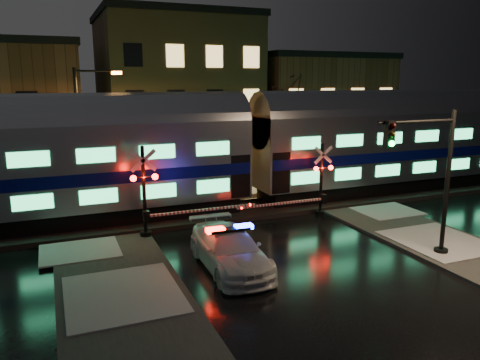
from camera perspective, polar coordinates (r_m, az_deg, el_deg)
name	(u,v)px	position (r m, az deg, el deg)	size (l,w,h in m)	color
ground	(268,242)	(20.07, 3.43, -7.50)	(120.00, 120.00, 0.00)	black
ballast	(227,209)	(24.42, -1.65, -3.57)	(90.00, 4.20, 0.24)	black
sidewalk_left	(141,345)	(13.00, -12.00, -19.11)	(4.00, 20.00, 0.12)	#2D2D2D
building_mid	(176,91)	(40.82, -7.85, 10.69)	(12.00, 11.00, 11.50)	brown
building_right	(311,106)	(45.47, 8.63, 8.92)	(12.00, 10.00, 8.50)	#563221
train	(249,146)	(24.21, 1.12, 4.19)	(51.00, 3.12, 5.92)	black
police_car	(230,249)	(17.11, -1.26, -8.44)	(2.12, 5.00, 1.60)	silver
crossing_signal_right	(316,188)	(23.28, 9.20, -0.96)	(5.22, 0.63, 3.69)	black
crossing_signal_left	(153,201)	(20.35, -10.53, -2.49)	(5.70, 0.65, 4.04)	black
traffic_light	(430,182)	(18.69, 22.18, -0.28)	(3.66, 0.68, 5.67)	black
streetlight	(84,128)	(26.18, -18.53, 6.06)	(2.46, 0.26, 7.35)	black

